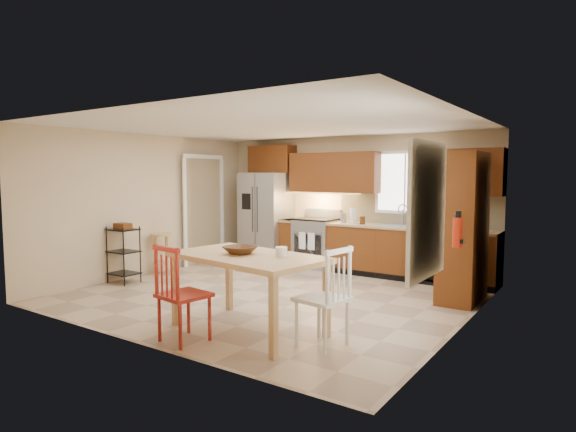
% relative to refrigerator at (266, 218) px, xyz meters
% --- Properties ---
extents(floor, '(5.50, 5.50, 0.00)m').
position_rel_refrigerator_xyz_m(floor, '(1.70, -2.12, -0.91)').
color(floor, tan).
rests_on(floor, ground).
extents(ceiling, '(5.50, 5.00, 0.02)m').
position_rel_refrigerator_xyz_m(ceiling, '(1.70, -2.12, 1.59)').
color(ceiling, silver).
rests_on(ceiling, ground).
extents(wall_back, '(5.50, 0.02, 2.50)m').
position_rel_refrigerator_xyz_m(wall_back, '(1.70, 0.38, 0.34)').
color(wall_back, '#CCB793').
rests_on(wall_back, ground).
extents(wall_front, '(5.50, 0.02, 2.50)m').
position_rel_refrigerator_xyz_m(wall_front, '(1.70, -4.62, 0.34)').
color(wall_front, '#CCB793').
rests_on(wall_front, ground).
extents(wall_left, '(0.02, 5.00, 2.50)m').
position_rel_refrigerator_xyz_m(wall_left, '(-1.05, -2.12, 0.34)').
color(wall_left, '#CCB793').
rests_on(wall_left, ground).
extents(wall_right, '(0.02, 5.00, 2.50)m').
position_rel_refrigerator_xyz_m(wall_right, '(4.45, -2.12, 0.34)').
color(wall_right, '#CCB793').
rests_on(wall_right, ground).
extents(refrigerator, '(0.92, 0.75, 1.82)m').
position_rel_refrigerator_xyz_m(refrigerator, '(0.00, 0.00, 0.00)').
color(refrigerator, gray).
rests_on(refrigerator, floor).
extents(range_stove, '(0.76, 0.63, 0.92)m').
position_rel_refrigerator_xyz_m(range_stove, '(1.15, 0.06, -0.45)').
color(range_stove, gray).
rests_on(range_stove, floor).
extents(base_cabinet_narrow, '(0.30, 0.60, 0.90)m').
position_rel_refrigerator_xyz_m(base_cabinet_narrow, '(0.60, 0.08, -0.46)').
color(base_cabinet_narrow, '#623112').
rests_on(base_cabinet_narrow, floor).
extents(base_cabinet_run, '(2.92, 0.60, 0.90)m').
position_rel_refrigerator_xyz_m(base_cabinet_run, '(2.99, 0.08, -0.46)').
color(base_cabinet_run, '#623112').
rests_on(base_cabinet_run, floor).
extents(dishwasher, '(0.60, 0.02, 0.78)m').
position_rel_refrigerator_xyz_m(dishwasher, '(3.55, -0.22, -0.46)').
color(dishwasher, black).
rests_on(dishwasher, floor).
extents(backsplash, '(2.92, 0.03, 0.55)m').
position_rel_refrigerator_xyz_m(backsplash, '(2.99, 0.36, 0.27)').
color(backsplash, beige).
rests_on(backsplash, wall_back).
extents(upper_over_fridge, '(1.00, 0.35, 0.55)m').
position_rel_refrigerator_xyz_m(upper_over_fridge, '(0.00, 0.20, 1.19)').
color(upper_over_fridge, '#572E0E').
rests_on(upper_over_fridge, wall_back).
extents(upper_left_block, '(1.80, 0.35, 0.75)m').
position_rel_refrigerator_xyz_m(upper_left_block, '(1.45, 0.20, 0.92)').
color(upper_left_block, '#572E0E').
rests_on(upper_left_block, wall_back).
extents(upper_right_block, '(1.00, 0.35, 0.75)m').
position_rel_refrigerator_xyz_m(upper_right_block, '(3.95, 0.20, 0.92)').
color(upper_right_block, '#572E0E').
rests_on(upper_right_block, wall_back).
extents(window_back, '(1.12, 0.04, 1.12)m').
position_rel_refrigerator_xyz_m(window_back, '(2.80, 0.35, 0.74)').
color(window_back, white).
rests_on(window_back, wall_back).
extents(sink, '(0.62, 0.46, 0.16)m').
position_rel_refrigerator_xyz_m(sink, '(2.80, 0.08, -0.05)').
color(sink, gray).
rests_on(sink, base_cabinet_run).
extents(undercab_glow, '(1.60, 0.30, 0.01)m').
position_rel_refrigerator_xyz_m(undercab_glow, '(1.15, 0.17, 0.52)').
color(undercab_glow, '#FFBF66').
rests_on(undercab_glow, wall_back).
extents(soap_bottle, '(0.09, 0.09, 0.19)m').
position_rel_refrigerator_xyz_m(soap_bottle, '(3.18, -0.02, 0.09)').
color(soap_bottle, '#B3220C').
rests_on(soap_bottle, base_cabinet_run).
extents(paper_towel, '(0.12, 0.12, 0.28)m').
position_rel_refrigerator_xyz_m(paper_towel, '(1.95, 0.03, 0.13)').
color(paper_towel, white).
rests_on(paper_towel, base_cabinet_run).
extents(canister_steel, '(0.11, 0.11, 0.18)m').
position_rel_refrigerator_xyz_m(canister_steel, '(1.75, 0.03, 0.08)').
color(canister_steel, gray).
rests_on(canister_steel, base_cabinet_run).
extents(canister_wood, '(0.10, 0.10, 0.14)m').
position_rel_refrigerator_xyz_m(canister_wood, '(2.15, -0.00, 0.06)').
color(canister_wood, '#4F2B15').
rests_on(canister_wood, base_cabinet_run).
extents(pantry, '(0.50, 0.95, 2.10)m').
position_rel_refrigerator_xyz_m(pantry, '(4.13, -0.93, 0.14)').
color(pantry, '#623112').
rests_on(pantry, floor).
extents(fire_extinguisher, '(0.12, 0.12, 0.36)m').
position_rel_refrigerator_xyz_m(fire_extinguisher, '(4.33, -1.98, 0.19)').
color(fire_extinguisher, '#B3220C').
rests_on(fire_extinguisher, wall_right).
extents(window_right, '(0.04, 1.02, 1.32)m').
position_rel_refrigerator_xyz_m(window_right, '(4.38, -3.27, 0.54)').
color(window_right, white).
rests_on(window_right, wall_right).
extents(doorway, '(0.04, 0.95, 2.10)m').
position_rel_refrigerator_xyz_m(doorway, '(-0.97, -0.82, 0.14)').
color(doorway, '#8C7A59').
rests_on(doorway, wall_left).
extents(dining_table, '(1.90, 1.24, 0.87)m').
position_rel_refrigerator_xyz_m(dining_table, '(2.44, -3.63, -0.48)').
color(dining_table, tan).
rests_on(dining_table, floor).
extents(chair_red, '(0.55, 0.55, 1.05)m').
position_rel_refrigerator_xyz_m(chair_red, '(2.09, -4.28, -0.39)').
color(chair_red, '#A9271A').
rests_on(chair_red, floor).
extents(chair_white, '(0.55, 0.55, 1.05)m').
position_rel_refrigerator_xyz_m(chair_white, '(3.39, -3.58, -0.39)').
color(chair_white, white).
rests_on(chair_white, floor).
extents(table_bowl, '(0.41, 0.41, 0.09)m').
position_rel_refrigerator_xyz_m(table_bowl, '(2.33, -3.63, -0.03)').
color(table_bowl, '#4F2B15').
rests_on(table_bowl, dining_table).
extents(table_jar, '(0.17, 0.17, 0.17)m').
position_rel_refrigerator_xyz_m(table_jar, '(2.83, -3.52, 0.00)').
color(table_jar, white).
rests_on(table_jar, dining_table).
extents(bar_stool, '(0.38, 0.38, 0.74)m').
position_rel_refrigerator_xyz_m(bar_stool, '(-0.80, -2.07, -0.54)').
color(bar_stool, tan).
rests_on(bar_stool, floor).
extents(utility_cart, '(0.47, 0.37, 0.94)m').
position_rel_refrigerator_xyz_m(utility_cart, '(-0.80, -2.87, -0.44)').
color(utility_cart, black).
rests_on(utility_cart, floor).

